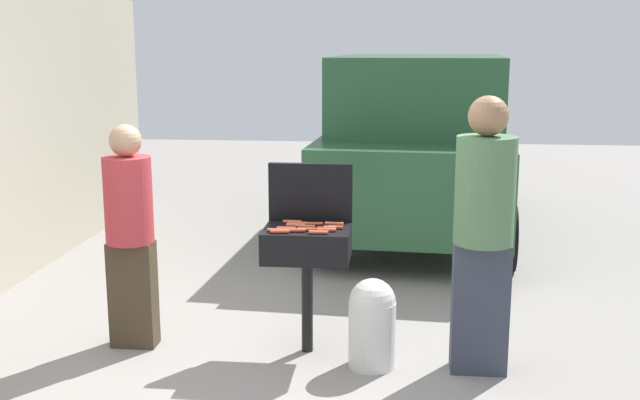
{
  "coord_description": "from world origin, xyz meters",
  "views": [
    {
      "loc": [
        0.91,
        -4.83,
        2.16
      ],
      "look_at": [
        0.34,
        0.78,
        1.0
      ],
      "focal_mm": 42.91,
      "sensor_mm": 36.0,
      "label": 1
    }
  ],
  "objects_px": {
    "hot_dog_4": "(334,224)",
    "hot_dog_8": "(318,232)",
    "hot_dog_14": "(314,224)",
    "hot_dog_9": "(297,223)",
    "hot_dog_2": "(307,230)",
    "hot_dog_12": "(286,228)",
    "hot_dog_10": "(327,230)",
    "hot_dog_13": "(277,230)",
    "parked_minivan": "(418,143)",
    "hot_dog_5": "(333,227)",
    "bbq_grill": "(307,248)",
    "hot_dog_7": "(295,225)",
    "propane_tank": "(372,321)",
    "hot_dog_0": "(296,230)",
    "hot_dog_11": "(306,227)",
    "person_left": "(130,228)",
    "hot_dog_1": "(327,228)",
    "hot_dog_3": "(292,222)",
    "hot_dog_6": "(280,232)",
    "person_right": "(483,226)"
  },
  "relations": [
    {
      "from": "hot_dog_5",
      "to": "hot_dog_6",
      "type": "xyz_separation_m",
      "value": [
        -0.35,
        -0.16,
        0.0
      ]
    },
    {
      "from": "hot_dog_5",
      "to": "propane_tank",
      "type": "distance_m",
      "value": 0.69
    },
    {
      "from": "hot_dog_7",
      "to": "person_left",
      "type": "height_order",
      "value": "person_left"
    },
    {
      "from": "hot_dog_7",
      "to": "parked_minivan",
      "type": "xyz_separation_m",
      "value": [
        0.93,
        3.66,
        0.11
      ]
    },
    {
      "from": "person_right",
      "to": "hot_dog_6",
      "type": "bearing_deg",
      "value": -7.64
    },
    {
      "from": "hot_dog_4",
      "to": "hot_dog_8",
      "type": "height_order",
      "value": "same"
    },
    {
      "from": "hot_dog_1",
      "to": "bbq_grill",
      "type": "bearing_deg",
      "value": 165.56
    },
    {
      "from": "hot_dog_11",
      "to": "hot_dog_13",
      "type": "xyz_separation_m",
      "value": [
        -0.18,
        -0.12,
        0.0
      ]
    },
    {
      "from": "hot_dog_2",
      "to": "hot_dog_7",
      "type": "distance_m",
      "value": 0.15
    },
    {
      "from": "bbq_grill",
      "to": "hot_dog_7",
      "type": "distance_m",
      "value": 0.18
    },
    {
      "from": "hot_dog_10",
      "to": "hot_dog_12",
      "type": "bearing_deg",
      "value": 176.5
    },
    {
      "from": "hot_dog_3",
      "to": "parked_minivan",
      "type": "relative_size",
      "value": 0.03
    },
    {
      "from": "hot_dog_0",
      "to": "propane_tank",
      "type": "relative_size",
      "value": 0.21
    },
    {
      "from": "bbq_grill",
      "to": "hot_dog_7",
      "type": "height_order",
      "value": "hot_dog_7"
    },
    {
      "from": "hot_dog_4",
      "to": "hot_dog_8",
      "type": "xyz_separation_m",
      "value": [
        -0.08,
        -0.26,
        0.0
      ]
    },
    {
      "from": "hot_dog_10",
      "to": "hot_dog_11",
      "type": "bearing_deg",
      "value": 151.12
    },
    {
      "from": "hot_dog_1",
      "to": "hot_dog_7",
      "type": "distance_m",
      "value": 0.23
    },
    {
      "from": "hot_dog_3",
      "to": "hot_dog_12",
      "type": "xyz_separation_m",
      "value": [
        -0.01,
        -0.2,
        0.0
      ]
    },
    {
      "from": "hot_dog_3",
      "to": "hot_dog_14",
      "type": "relative_size",
      "value": 1.0
    },
    {
      "from": "propane_tank",
      "to": "hot_dog_10",
      "type": "bearing_deg",
      "value": 158.29
    },
    {
      "from": "parked_minivan",
      "to": "hot_dog_1",
      "type": "bearing_deg",
      "value": 83.06
    },
    {
      "from": "hot_dog_14",
      "to": "hot_dog_9",
      "type": "bearing_deg",
      "value": 178.83
    },
    {
      "from": "bbq_grill",
      "to": "hot_dog_7",
      "type": "bearing_deg",
      "value": 162.34
    },
    {
      "from": "hot_dog_5",
      "to": "hot_dog_13",
      "type": "xyz_separation_m",
      "value": [
        -0.37,
        -0.12,
        0.0
      ]
    },
    {
      "from": "hot_dog_0",
      "to": "hot_dog_4",
      "type": "distance_m",
      "value": 0.33
    },
    {
      "from": "hot_dog_2",
      "to": "hot_dog_13",
      "type": "height_order",
      "value": "same"
    },
    {
      "from": "hot_dog_7",
      "to": "hot_dog_9",
      "type": "bearing_deg",
      "value": 87.46
    },
    {
      "from": "hot_dog_2",
      "to": "hot_dog_12",
      "type": "bearing_deg",
      "value": 173.73
    },
    {
      "from": "person_left",
      "to": "hot_dog_7",
      "type": "bearing_deg",
      "value": -3.73
    },
    {
      "from": "hot_dog_6",
      "to": "hot_dog_9",
      "type": "height_order",
      "value": "same"
    },
    {
      "from": "propane_tank",
      "to": "hot_dog_0",
      "type": "bearing_deg",
      "value": 169.67
    },
    {
      "from": "hot_dog_5",
      "to": "hot_dog_7",
      "type": "xyz_separation_m",
      "value": [
        -0.27,
        0.03,
        0.0
      ]
    },
    {
      "from": "propane_tank",
      "to": "hot_dog_2",
      "type": "bearing_deg",
      "value": 164.17
    },
    {
      "from": "hot_dog_1",
      "to": "hot_dog_3",
      "type": "distance_m",
      "value": 0.31
    },
    {
      "from": "propane_tank",
      "to": "hot_dog_9",
      "type": "bearing_deg",
      "value": 151.21
    },
    {
      "from": "hot_dog_10",
      "to": "hot_dog_13",
      "type": "bearing_deg",
      "value": -173.5
    },
    {
      "from": "hot_dog_3",
      "to": "parked_minivan",
      "type": "xyz_separation_m",
      "value": [
        0.97,
        3.56,
        0.11
      ]
    },
    {
      "from": "hot_dog_3",
      "to": "hot_dog_11",
      "type": "bearing_deg",
      "value": -49.48
    },
    {
      "from": "bbq_grill",
      "to": "hot_dog_12",
      "type": "xyz_separation_m",
      "value": [
        -0.13,
        -0.07,
        0.15
      ]
    },
    {
      "from": "hot_dog_3",
      "to": "hot_dog_12",
      "type": "height_order",
      "value": "same"
    },
    {
      "from": "hot_dog_5",
      "to": "hot_dog_12",
      "type": "distance_m",
      "value": 0.32
    },
    {
      "from": "hot_dog_6",
      "to": "person_left",
      "type": "height_order",
      "value": "person_left"
    },
    {
      "from": "hot_dog_12",
      "to": "parked_minivan",
      "type": "relative_size",
      "value": 0.03
    },
    {
      "from": "hot_dog_6",
      "to": "hot_dog_7",
      "type": "bearing_deg",
      "value": 66.85
    },
    {
      "from": "hot_dog_14",
      "to": "person_left",
      "type": "xyz_separation_m",
      "value": [
        -1.3,
        -0.1,
        -0.04
      ]
    },
    {
      "from": "hot_dog_4",
      "to": "propane_tank",
      "type": "bearing_deg",
      "value": -48.11
    },
    {
      "from": "hot_dog_5",
      "to": "hot_dog_10",
      "type": "bearing_deg",
      "value": -114.22
    },
    {
      "from": "hot_dog_1",
      "to": "hot_dog_2",
      "type": "relative_size",
      "value": 1.0
    },
    {
      "from": "bbq_grill",
      "to": "hot_dog_8",
      "type": "distance_m",
      "value": 0.24
    },
    {
      "from": "hot_dog_1",
      "to": "parked_minivan",
      "type": "bearing_deg",
      "value": 79.23
    }
  ]
}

